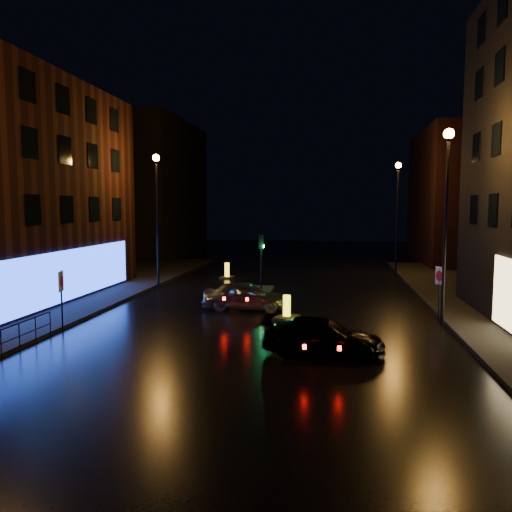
{
  "coord_description": "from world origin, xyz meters",
  "views": [
    {
      "loc": [
        3.05,
        -16.04,
        5.13
      ],
      "look_at": [
        -0.5,
        7.24,
        2.8
      ],
      "focal_mm": 35.0,
      "sensor_mm": 36.0,
      "label": 1
    }
  ],
  "objects_px": {
    "bollard_near": "(287,313)",
    "bollard_far": "(227,275)",
    "silver_hatchback": "(245,296)",
    "dark_sedan": "(323,337)",
    "road_sign_left": "(61,286)",
    "road_sign_right": "(440,280)",
    "traffic_signal": "(261,282)"
  },
  "relations": [
    {
      "from": "bollard_near",
      "to": "bollard_far",
      "type": "height_order",
      "value": "bollard_far"
    },
    {
      "from": "silver_hatchback",
      "to": "bollard_near",
      "type": "xyz_separation_m",
      "value": [
        2.23,
        -1.61,
        -0.47
      ]
    },
    {
      "from": "bollard_near",
      "to": "bollard_far",
      "type": "bearing_deg",
      "value": 136.14
    },
    {
      "from": "dark_sedan",
      "to": "bollard_near",
      "type": "relative_size",
      "value": 2.92
    },
    {
      "from": "road_sign_left",
      "to": "road_sign_right",
      "type": "height_order",
      "value": "road_sign_left"
    },
    {
      "from": "traffic_signal",
      "to": "bollard_far",
      "type": "height_order",
      "value": "traffic_signal"
    },
    {
      "from": "bollard_far",
      "to": "road_sign_right",
      "type": "height_order",
      "value": "road_sign_right"
    },
    {
      "from": "bollard_near",
      "to": "road_sign_left",
      "type": "xyz_separation_m",
      "value": [
        -8.95,
        -3.79,
        1.64
      ]
    },
    {
      "from": "silver_hatchback",
      "to": "bollard_near",
      "type": "distance_m",
      "value": 2.79
    },
    {
      "from": "traffic_signal",
      "to": "dark_sedan",
      "type": "distance_m",
      "value": 13.5
    },
    {
      "from": "dark_sedan",
      "to": "bollard_far",
      "type": "height_order",
      "value": "dark_sedan"
    },
    {
      "from": "bollard_far",
      "to": "silver_hatchback",
      "type": "bearing_deg",
      "value": -68.13
    },
    {
      "from": "bollard_near",
      "to": "dark_sedan",
      "type": "bearing_deg",
      "value": -49.58
    },
    {
      "from": "bollard_near",
      "to": "road_sign_right",
      "type": "distance_m",
      "value": 7.06
    },
    {
      "from": "traffic_signal",
      "to": "bollard_near",
      "type": "height_order",
      "value": "traffic_signal"
    },
    {
      "from": "bollard_near",
      "to": "bollard_far",
      "type": "distance_m",
      "value": 13.53
    },
    {
      "from": "bollard_far",
      "to": "road_sign_left",
      "type": "xyz_separation_m",
      "value": [
        -3.51,
        -16.18,
        1.63
      ]
    },
    {
      "from": "silver_hatchback",
      "to": "road_sign_right",
      "type": "distance_m",
      "value": 9.19
    },
    {
      "from": "silver_hatchback",
      "to": "bollard_near",
      "type": "height_order",
      "value": "silver_hatchback"
    },
    {
      "from": "bollard_near",
      "to": "road_sign_left",
      "type": "bearing_deg",
      "value": -134.58
    },
    {
      "from": "road_sign_right",
      "to": "silver_hatchback",
      "type": "bearing_deg",
      "value": -30.68
    },
    {
      "from": "bollard_near",
      "to": "road_sign_right",
      "type": "relative_size",
      "value": 0.6
    },
    {
      "from": "bollard_far",
      "to": "traffic_signal",
      "type": "bearing_deg",
      "value": -51.72
    },
    {
      "from": "bollard_near",
      "to": "silver_hatchback",
      "type": "bearing_deg",
      "value": 166.68
    },
    {
      "from": "traffic_signal",
      "to": "road_sign_right",
      "type": "distance_m",
      "value": 11.43
    },
    {
      "from": "dark_sedan",
      "to": "road_sign_left",
      "type": "xyz_separation_m",
      "value": [
        -10.7,
        1.62,
        1.26
      ]
    },
    {
      "from": "traffic_signal",
      "to": "road_sign_right",
      "type": "xyz_separation_m",
      "value": [
        9.1,
        -6.8,
        1.32
      ]
    },
    {
      "from": "road_sign_right",
      "to": "traffic_signal",
      "type": "bearing_deg",
      "value": -61.61
    },
    {
      "from": "silver_hatchback",
      "to": "bollard_far",
      "type": "relative_size",
      "value": 3.1
    },
    {
      "from": "road_sign_left",
      "to": "road_sign_right",
      "type": "xyz_separation_m",
      "value": [
        15.79,
        4.47,
        -0.05
      ]
    },
    {
      "from": "silver_hatchback",
      "to": "road_sign_right",
      "type": "relative_size",
      "value": 1.71
    },
    {
      "from": "traffic_signal",
      "to": "dark_sedan",
      "type": "height_order",
      "value": "traffic_signal"
    }
  ]
}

